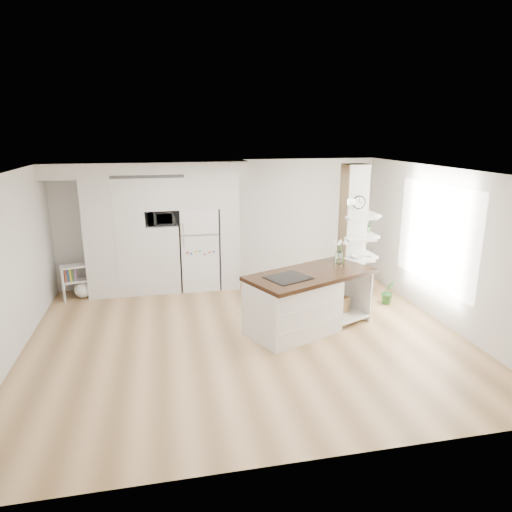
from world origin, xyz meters
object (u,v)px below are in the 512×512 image
Objects in this scene: bookshelf at (79,283)px; floor_plant_a at (388,291)px; refrigerator at (199,248)px; kitchen_island at (298,302)px.

bookshelf reaches higher than floor_plant_a.
bookshelf is at bearing -175.88° from refrigerator.
kitchen_island reaches higher than floor_plant_a.
refrigerator is 2.99m from kitchen_island.
bookshelf is (-3.88, 2.42, -0.20)m from kitchen_island.
refrigerator reaches higher than floor_plant_a.
refrigerator is at bearing 94.97° from kitchen_island.
refrigerator is at bearing 153.53° from floor_plant_a.
bookshelf is 1.38× the size of floor_plant_a.
floor_plant_a is (5.97, -1.58, -0.05)m from bookshelf.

